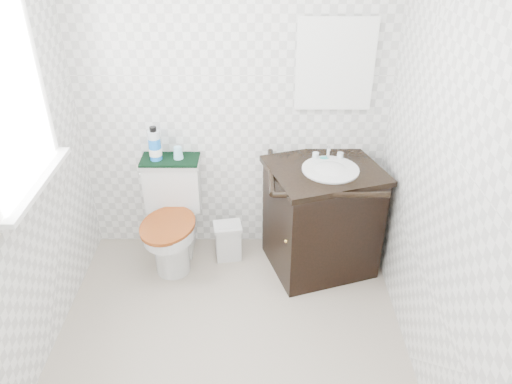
{
  "coord_description": "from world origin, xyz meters",
  "views": [
    {
      "loc": [
        0.17,
        -2.07,
        2.43
      ],
      "look_at": [
        0.16,
        0.75,
        0.72
      ],
      "focal_mm": 35.0,
      "sensor_mm": 36.0,
      "label": 1
    }
  ],
  "objects_px": {
    "toilet": "(173,220)",
    "cup": "(178,153)",
    "mouthwash_bottle": "(155,145)",
    "trash_bin": "(228,241)",
    "vanity": "(322,215)"
  },
  "relations": [
    {
      "from": "vanity",
      "to": "mouthwash_bottle",
      "type": "height_order",
      "value": "mouthwash_bottle"
    },
    {
      "from": "mouthwash_bottle",
      "to": "toilet",
      "type": "bearing_deg",
      "value": -49.88
    },
    {
      "from": "toilet",
      "to": "cup",
      "type": "xyz_separation_m",
      "value": [
        0.06,
        0.13,
        0.5
      ]
    },
    {
      "from": "toilet",
      "to": "cup",
      "type": "height_order",
      "value": "cup"
    },
    {
      "from": "toilet",
      "to": "mouthwash_bottle",
      "type": "xyz_separation_m",
      "value": [
        -0.09,
        0.11,
        0.57
      ]
    },
    {
      "from": "mouthwash_bottle",
      "to": "cup",
      "type": "distance_m",
      "value": 0.17
    },
    {
      "from": "toilet",
      "to": "cup",
      "type": "relative_size",
      "value": 8.85
    },
    {
      "from": "trash_bin",
      "to": "toilet",
      "type": "bearing_deg",
      "value": -179.18
    },
    {
      "from": "vanity",
      "to": "cup",
      "type": "relative_size",
      "value": 10.47
    },
    {
      "from": "toilet",
      "to": "mouthwash_bottle",
      "type": "height_order",
      "value": "mouthwash_bottle"
    },
    {
      "from": "toilet",
      "to": "trash_bin",
      "type": "distance_m",
      "value": 0.45
    },
    {
      "from": "toilet",
      "to": "cup",
      "type": "bearing_deg",
      "value": 63.64
    },
    {
      "from": "vanity",
      "to": "trash_bin",
      "type": "relative_size",
      "value": 3.08
    },
    {
      "from": "mouthwash_bottle",
      "to": "trash_bin",
      "type": "bearing_deg",
      "value": -12.0
    },
    {
      "from": "toilet",
      "to": "vanity",
      "type": "height_order",
      "value": "vanity"
    }
  ]
}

